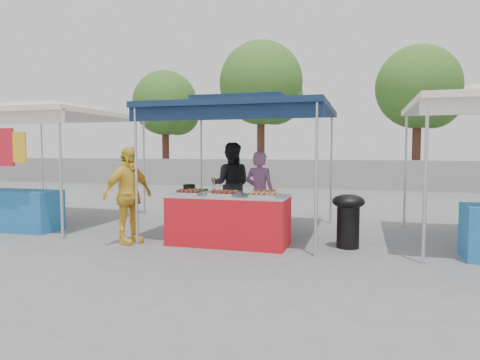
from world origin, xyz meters
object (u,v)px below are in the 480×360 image
(cooking_pot, at_px, (189,188))
(vendor_woman, at_px, (260,193))
(vendor_table, at_px, (228,220))
(customer_person, at_px, (128,195))
(wok_burner, at_px, (348,216))
(helper_man, at_px, (231,185))

(cooking_pot, relative_size, vendor_woman, 0.14)
(vendor_table, relative_size, customer_person, 1.20)
(wok_burner, bearing_deg, helper_man, 158.28)
(wok_burner, bearing_deg, vendor_woman, 164.70)
(helper_man, bearing_deg, cooking_pot, 63.72)
(wok_burner, height_order, vendor_woman, vendor_woman)
(vendor_woman, relative_size, helper_man, 0.90)
(vendor_table, relative_size, wok_burner, 2.26)
(wok_burner, relative_size, customer_person, 0.53)
(helper_man, relative_size, customer_person, 1.06)
(vendor_table, bearing_deg, helper_man, 106.04)
(customer_person, bearing_deg, vendor_table, -56.34)
(vendor_table, height_order, customer_person, customer_person)
(wok_burner, relative_size, vendor_woman, 0.56)
(wok_burner, xyz_separation_m, helper_man, (-2.43, 1.36, 0.35))
(vendor_table, relative_size, helper_man, 1.14)
(cooking_pot, height_order, vendor_woman, vendor_woman)
(customer_person, bearing_deg, helper_man, -8.83)
(helper_man, height_order, customer_person, helper_man)
(vendor_table, distance_m, customer_person, 1.77)
(customer_person, bearing_deg, vendor_woman, -33.48)
(vendor_woman, xyz_separation_m, helper_man, (-0.78, 0.66, 0.09))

